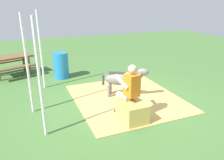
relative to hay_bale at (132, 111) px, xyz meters
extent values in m
plane|color=#426B33|center=(1.10, -0.30, -0.24)|extent=(24.00, 24.00, 0.00)
cube|color=tan|center=(1.17, -0.43, -0.23)|extent=(3.19, 2.90, 0.02)
cube|color=tan|center=(0.00, 0.00, 0.00)|extent=(0.75, 0.53, 0.49)
cylinder|color=#D8AD8C|center=(0.23, 0.13, 0.31)|extent=(0.42, 0.21, 0.14)
cylinder|color=#D8AD8C|center=(0.43, 0.17, 0.00)|extent=(0.11, 0.11, 0.49)
cube|color=black|center=(0.43, 0.17, -0.21)|extent=(0.23, 0.14, 0.06)
cylinder|color=#D8AD8C|center=(0.26, -0.06, 0.31)|extent=(0.42, 0.21, 0.14)
cylinder|color=#D8AD8C|center=(0.46, -0.03, 0.00)|extent=(0.11, 0.11, 0.49)
cube|color=black|center=(0.46, -0.03, -0.21)|extent=(0.23, 0.14, 0.06)
cube|color=orange|center=(0.05, 0.00, 0.64)|extent=(0.35, 0.33, 0.52)
cylinder|color=#D8AD8C|center=(0.20, 0.19, 0.69)|extent=(0.51, 0.18, 0.26)
cylinder|color=#D8AD8C|center=(0.26, -0.12, 0.69)|extent=(0.51, 0.18, 0.26)
sphere|color=#D8AD8C|center=(0.05, 0.00, 1.02)|extent=(0.20, 0.20, 0.20)
ellipsoid|color=slate|center=(1.37, -0.27, 0.31)|extent=(0.71, 0.88, 0.34)
cylinder|color=slate|center=(1.31, -0.56, -0.05)|extent=(0.09, 0.09, 0.38)
cylinder|color=slate|center=(1.14, -0.46, -0.05)|extent=(0.09, 0.09, 0.38)
cylinder|color=slate|center=(1.60, -0.09, -0.05)|extent=(0.09, 0.09, 0.38)
cylinder|color=slate|center=(1.43, 0.02, -0.05)|extent=(0.09, 0.09, 0.38)
cylinder|color=slate|center=(1.11, -0.70, 0.41)|extent=(0.35, 0.41, 0.33)
ellipsoid|color=slate|center=(1.01, -0.85, 0.57)|extent=(0.30, 0.36, 0.20)
cube|color=#3A3838|center=(1.37, -0.27, 0.50)|extent=(0.37, 0.54, 0.08)
cylinder|color=#3A3838|center=(1.62, 0.13, 0.26)|extent=(0.07, 0.07, 0.30)
cylinder|color=#1E72B2|center=(3.74, 0.98, 0.23)|extent=(0.53, 0.53, 0.94)
cylinder|color=silver|center=(0.17, 1.98, 0.99)|extent=(0.06, 0.06, 2.47)
cylinder|color=silver|center=(2.98, 1.68, 0.99)|extent=(0.06, 0.06, 2.47)
cylinder|color=silver|center=(1.36, 2.15, 0.99)|extent=(0.06, 0.06, 2.47)
cube|color=brown|center=(4.70, 2.65, 0.48)|extent=(1.14, 1.65, 0.06)
cube|color=brown|center=(4.19, 2.48, 0.20)|extent=(0.71, 1.50, 0.05)
cube|color=brown|center=(5.20, 2.82, 0.20)|extent=(0.71, 1.50, 0.05)
cube|color=brown|center=(5.14, 2.22, 0.10)|extent=(0.08, 0.08, 0.69)
cube|color=brown|center=(4.61, 2.04, 0.10)|extent=(0.08, 0.08, 0.69)
camera|label=1|loc=(-4.14, 2.22, 2.48)|focal=35.53mm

